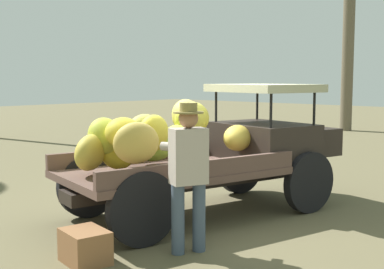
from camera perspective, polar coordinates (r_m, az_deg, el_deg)
ground_plane at (r=7.85m, az=1.44°, el=-8.48°), size 60.00×60.00×0.00m
truck at (r=7.65m, az=1.92°, el=-1.50°), size 4.65×2.56×1.89m
farmer at (r=5.88m, az=-0.41°, el=-3.73°), size 0.56×0.53×1.72m
wooden_crate at (r=5.84m, az=-11.63°, el=-11.93°), size 0.50×0.59×0.36m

